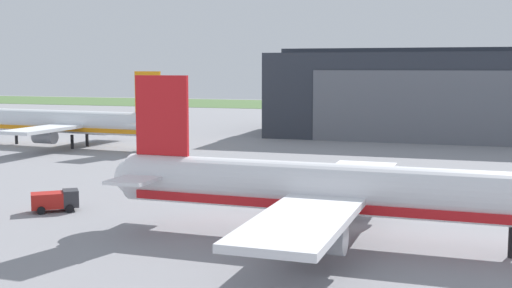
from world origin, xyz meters
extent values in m
plane|color=gray|center=(0.00, 0.00, 0.00)|extent=(440.00, 440.00, 0.00)
cube|color=#4B6B3A|center=(0.00, 186.51, 0.04)|extent=(440.00, 56.00, 0.08)
cube|color=#2D333D|center=(16.71, 88.89, 8.68)|extent=(89.10, 39.24, 17.36)
cube|color=slate|center=(16.71, 69.12, 6.94)|extent=(67.71, 0.30, 13.89)
cube|color=#2D333D|center=(16.71, 88.89, 17.96)|extent=(89.10, 9.42, 1.20)
cylinder|color=silver|center=(-56.52, 45.07, 4.60)|extent=(38.11, 6.80, 4.18)
sphere|color=silver|center=(-37.61, 43.76, 4.60)|extent=(3.26, 3.26, 3.26)
cube|color=orange|center=(-56.52, 45.07, 3.45)|extent=(35.09, 6.63, 0.73)
cube|color=orange|center=(-40.63, 43.97, 10.25)|extent=(4.94, 0.74, 7.11)
cube|color=silver|center=(-39.66, 47.04, 5.02)|extent=(3.81, 6.08, 0.28)
cube|color=silver|center=(-40.10, 40.80, 5.02)|extent=(3.81, 6.08, 0.28)
cube|color=silver|center=(-55.15, 53.79, 4.08)|extent=(7.11, 15.66, 0.56)
cube|color=silver|center=(-56.37, 36.25, 4.08)|extent=(7.11, 15.66, 0.56)
cylinder|color=gray|center=(-56.04, 52.62, 2.63)|extent=(4.12, 2.57, 2.30)
cylinder|color=gray|center=(-57.09, 37.53, 2.63)|extent=(4.12, 2.57, 2.30)
cylinder|color=black|center=(-69.38, 45.97, 1.25)|extent=(0.56, 0.56, 2.51)
cylinder|color=black|center=(-54.85, 47.16, 1.25)|extent=(0.56, 0.56, 2.51)
cylinder|color=black|center=(-55.16, 42.78, 1.25)|extent=(0.56, 0.56, 2.51)
cylinder|color=silver|center=(1.73, -5.07, 4.55)|extent=(39.25, 5.24, 4.23)
sphere|color=silver|center=(-17.84, -4.56, 4.55)|extent=(3.30, 3.30, 3.30)
cube|color=red|center=(1.73, -5.07, 3.38)|extent=(36.12, 5.20, 0.74)
cube|color=red|center=(-14.71, -4.64, 10.26)|extent=(5.10, 0.53, 7.19)
cube|color=silver|center=(-15.57, -7.78, 4.97)|extent=(3.68, 6.01, 0.28)
cube|color=silver|center=(-15.41, -1.46, 4.97)|extent=(3.68, 6.01, 0.28)
cube|color=silver|center=(0.70, -14.77, 4.02)|extent=(6.70, 17.29, 0.56)
cube|color=silver|center=(1.20, 4.68, 4.02)|extent=(6.70, 17.29, 0.56)
cylinder|color=gray|center=(1.53, -13.42, 2.55)|extent=(4.08, 2.43, 2.33)
cylinder|color=gray|center=(1.96, 3.29, 2.55)|extent=(4.08, 2.43, 2.33)
cylinder|color=black|center=(15.04, -5.41, 1.22)|extent=(0.56, 0.56, 2.43)
cylinder|color=black|center=(0.11, -7.25, 1.22)|extent=(0.56, 0.56, 2.43)
cylinder|color=black|center=(0.22, -2.81, 1.22)|extent=(0.56, 0.56, 2.43)
cube|color=#2D2D33|center=(-26.86, -1.00, 1.25)|extent=(2.46, 2.58, 1.71)
cube|color=#AD1E19|center=(-28.71, -2.38, 1.17)|extent=(3.74, 3.54, 1.54)
cylinder|color=black|center=(-26.32, -2.02, 0.40)|extent=(0.79, 0.69, 0.80)
cylinder|color=black|center=(-27.68, -0.19, 0.40)|extent=(0.79, 0.69, 0.80)
cylinder|color=black|center=(-28.53, -3.67, 0.40)|extent=(0.79, 0.69, 0.80)
cylinder|color=black|center=(-29.90, -1.84, 0.40)|extent=(0.79, 0.69, 0.80)
camera|label=1|loc=(10.98, -58.16, 14.64)|focal=46.02mm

